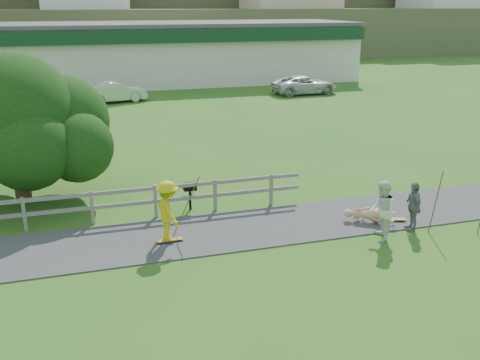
{
  "coord_description": "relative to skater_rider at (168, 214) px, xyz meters",
  "views": [
    {
      "loc": [
        -4.06,
        -13.06,
        6.67
      ],
      "look_at": [
        0.48,
        2.0,
        1.45
      ],
      "focal_mm": 40.0,
      "sensor_mm": 36.0,
      "label": 1
    }
  ],
  "objects": [
    {
      "name": "ground",
      "position": [
        1.92,
        -1.19,
        -0.9
      ],
      "size": [
        260.0,
        260.0,
        0.0
      ],
      "primitive_type": "plane",
      "color": "#2B611B",
      "rests_on": "ground"
    },
    {
      "name": "car_white",
      "position": [
        14.53,
        23.8,
        -0.2
      ],
      "size": [
        5.17,
        2.61,
        1.4
      ],
      "primitive_type": "imported",
      "rotation": [
        0.0,
        0.0,
        1.63
      ],
      "color": "silver",
      "rests_on": "ground"
    },
    {
      "name": "helmet",
      "position": [
        6.91,
        -0.04,
        -0.75
      ],
      "size": [
        0.31,
        0.31,
        0.31
      ],
      "primitive_type": "sphere",
      "color": "red",
      "rests_on": "ground"
    },
    {
      "name": "pole_rider",
      "position": [
        0.6,
        0.4,
        0.11
      ],
      "size": [
        0.03,
        0.03,
        2.01
      ],
      "primitive_type": "cylinder",
      "color": "#523721",
      "rests_on": "ground"
    },
    {
      "name": "bbq",
      "position": [
        1.13,
        2.43,
        -0.43
      ],
      "size": [
        0.44,
        0.33,
        0.94
      ],
      "primitive_type": null,
      "rotation": [
        0.0,
        0.0,
        -0.0
      ],
      "color": "black",
      "rests_on": "ground"
    },
    {
      "name": "strip_mall",
      "position": [
        5.92,
        33.75,
        1.68
      ],
      "size": [
        32.5,
        10.75,
        5.1
      ],
      "color": "silver",
      "rests_on": "ground"
    },
    {
      "name": "car_silver",
      "position": [
        0.26,
        24.29,
        -0.18
      ],
      "size": [
        4.6,
        2.43,
        1.44
      ],
      "primitive_type": "imported",
      "rotation": [
        0.0,
        0.0,
        1.79
      ],
      "color": "#B8BCC1",
      "rests_on": "ground"
    },
    {
      "name": "tree",
      "position": [
        -4.35,
        4.99,
        1.35
      ],
      "size": [
        6.82,
        6.82,
        4.5
      ],
      "primitive_type": null,
      "color": "black",
      "rests_on": "ground"
    },
    {
      "name": "spectator_a",
      "position": [
        6.02,
        -1.56,
        0.0
      ],
      "size": [
        0.95,
        1.06,
        1.81
      ],
      "primitive_type": "imported",
      "rotation": [
        0.0,
        0.0,
        4.35
      ],
      "color": "silver",
      "rests_on": "ground"
    },
    {
      "name": "path",
      "position": [
        1.92,
        0.31,
        -0.88
      ],
      "size": [
        34.0,
        3.0,
        0.04
      ],
      "primitive_type": "cube",
      "color": "#333335",
      "rests_on": "ground"
    },
    {
      "name": "longboard_fallen",
      "position": [
        7.11,
        -0.49,
        -0.85
      ],
      "size": [
        0.88,
        0.47,
        0.1
      ],
      "primitive_type": null,
      "rotation": [
        0.0,
        0.0,
        -0.32
      ],
      "color": "olive",
      "rests_on": "ground"
    },
    {
      "name": "longboard_rider",
      "position": [
        0.0,
        0.0,
        -0.86
      ],
      "size": [
        0.81,
        0.24,
        0.09
      ],
      "primitive_type": null,
      "rotation": [
        0.0,
        0.0,
        0.05
      ],
      "color": "olive",
      "rests_on": "ground"
    },
    {
      "name": "fence",
      "position": [
        -2.7,
        2.11,
        -0.18
      ],
      "size": [
        15.05,
        0.1,
        1.1
      ],
      "color": "#615D55",
      "rests_on": "ground"
    },
    {
      "name": "pole_spec_left",
      "position": [
        7.84,
        -1.57,
        0.09
      ],
      "size": [
        0.03,
        0.03,
        1.97
      ],
      "primitive_type": "cylinder",
      "color": "#523721",
      "rests_on": "ground"
    },
    {
      "name": "spectator_b",
      "position": [
        7.32,
        -1.21,
        -0.13
      ],
      "size": [
        0.55,
        0.97,
        1.55
      ],
      "primitive_type": "imported",
      "rotation": [
        0.0,
        0.0,
        4.51
      ],
      "color": "slate",
      "rests_on": "ground"
    },
    {
      "name": "skater_rider",
      "position": [
        0.0,
        0.0,
        0.0
      ],
      "size": [
        0.9,
        1.28,
        1.8
      ],
      "primitive_type": "imported",
      "rotation": [
        0.0,
        0.0,
        1.78
      ],
      "color": "gold",
      "rests_on": "ground"
    },
    {
      "name": "skater_fallen",
      "position": [
        6.31,
        -0.39,
        -0.62
      ],
      "size": [
        1.18,
        1.5,
        0.57
      ],
      "primitive_type": "imported",
      "rotation": [
        0.0,
        0.0,
        0.98
      ],
      "color": "tan",
      "rests_on": "ground"
    }
  ]
}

